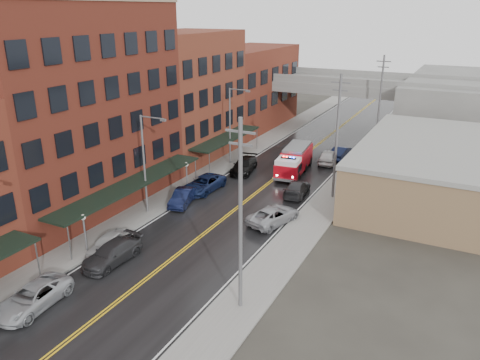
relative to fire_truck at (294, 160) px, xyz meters
The scene contains 31 objects.
road 10.39m from the fire_truck, 96.73° to the right, with size 11.00×160.00×0.02m, color black.
sidewalk_left 13.36m from the fire_truck, 129.83° to the right, with size 3.00×160.00×0.15m, color slate.
sidewalk_right 11.97m from the fire_truck, 59.13° to the right, with size 3.00×160.00×0.15m, color slate.
curb_left 12.38m from the fire_truck, 123.91° to the right, with size 0.30×160.00×0.15m, color gray.
curb_right 11.22m from the fire_truck, 66.44° to the right, with size 0.30×160.00×0.15m, color gray.
brick_building_b 23.69m from the fire_truck, 130.14° to the right, with size 9.00×20.00×18.00m, color #5E1F18.
brick_building_c 15.67m from the fire_truck, behind, with size 9.00×15.00×15.00m, color brown.
brick_building_far 23.39m from the fire_truck, 129.17° to the left, with size 9.00×20.00×12.00m, color maroon.
tan_building 14.83m from the fire_truck, ahead, with size 14.00×22.00×5.00m, color brown.
right_far_block 34.30m from the fire_truck, 60.60° to the left, with size 18.00×30.00×8.00m, color slate.
awning_1 19.32m from the fire_truck, 116.82° to the right, with size 2.60×18.00×3.09m.
awning_2 8.81m from the fire_truck, behind, with size 2.60×13.00×3.09m.
globe_lamp_1 25.38m from the fire_truck, 107.45° to the right, with size 0.44×0.44×3.12m.
globe_lamp_2 12.74m from the fire_truck, 126.71° to the right, with size 0.44×0.44×3.12m.
street_lamp_1 18.32m from the fire_truck, 115.58° to the right, with size 2.64×0.22×9.00m.
street_lamp_2 8.56m from the fire_truck, behind, with size 2.64×0.22×9.00m.
utility_pole_0 26.33m from the fire_truck, 76.61° to the right, with size 1.80×0.24×12.00m.
utility_pole_1 9.24m from the fire_truck, 40.92° to the right, with size 1.80×0.24×12.00m.
utility_pole_2 16.66m from the fire_truck, 67.95° to the left, with size 1.80×0.24×12.00m.
overpass 22.28m from the fire_truck, 93.16° to the left, with size 40.00×10.00×7.50m.
fire_truck is the anchor object (origin of this frame).
parked_car_left_2 31.46m from the fire_truck, 99.97° to the right, with size 2.39×5.18×1.44m, color #9EA1A6.
parked_car_left_3 24.98m from the fire_truck, 101.10° to the right, with size 2.07×5.09×1.48m, color #2B2B2E.
parked_car_left_4 24.22m from the fire_truck, 104.85° to the right, with size 1.64×4.08×1.39m, color #BBBBBB.
parked_car_left_5 14.56m from the fire_truck, 115.26° to the right, with size 1.52×4.36×1.44m, color black.
parked_car_left_6 11.16m from the fire_truck, 123.88° to the right, with size 2.50×5.43×1.51m, color #111C41.
parked_car_left_7 5.67m from the fire_truck, 157.44° to the right, with size 2.17×5.35×1.55m, color black.
parked_car_right_0 13.41m from the fire_truck, 76.84° to the right, with size 2.43×5.27×1.46m, color #95979C.
parked_car_right_1 6.59m from the fire_truck, 66.72° to the right, with size 1.97×4.84×1.40m, color #272729.
parked_car_right_2 5.85m from the fire_truck, 65.60° to the left, with size 1.94×4.81×1.64m, color silver.
parked_car_right_3 8.40m from the fire_truck, 65.39° to the left, with size 1.72×4.93×1.62m, color black.
Camera 1 is at (18.25, -6.89, 17.44)m, focal length 35.00 mm.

